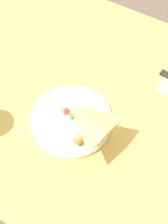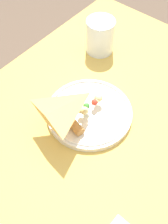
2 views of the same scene
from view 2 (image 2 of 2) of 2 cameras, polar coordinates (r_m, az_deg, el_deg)
ground_plane at (r=1.40m, az=3.87°, el=-19.62°), size 6.00×6.00×0.00m
dining_table at (r=0.83m, az=6.18°, el=-7.63°), size 0.92×0.79×0.73m
plate_pizza at (r=0.74m, az=0.97°, el=0.06°), size 0.23×0.23×0.05m
milk_glass at (r=0.89m, az=3.28°, el=14.98°), size 0.09×0.09×0.11m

